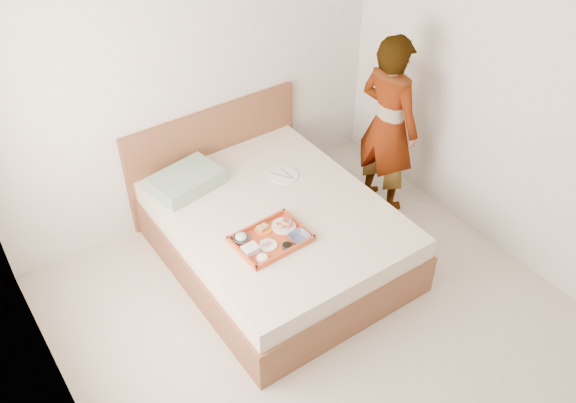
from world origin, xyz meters
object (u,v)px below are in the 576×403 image
Objects in this scene: person at (388,126)px; dinner_plate at (284,175)px; bed at (276,234)px; tray at (271,239)px.

dinner_plate is at bearing 68.45° from person.
bed is 8.41× the size of dinner_plate.
bed is 0.51m from dinner_plate.
dinner_plate reaches higher than bed.
tray is at bearing -129.03° from bed.
tray is at bearing 97.27° from person.
bed is at bearing -133.35° from dinner_plate.
tray is (-0.23, -0.29, 0.29)m from bed.
tray is 1.51m from person.
person is (1.20, 0.08, 0.55)m from bed.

